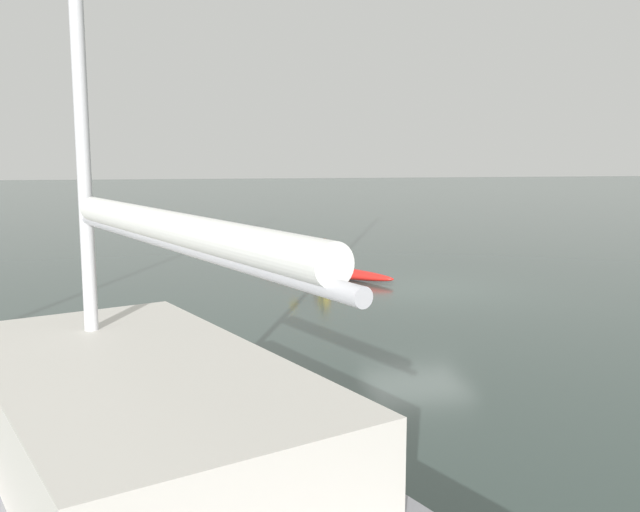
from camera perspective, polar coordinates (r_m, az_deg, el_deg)
ground_plane at (r=17.11m, az=8.04°, el=-2.63°), size 160.00×160.00×0.00m
kayak at (r=18.64m, az=0.13°, el=-1.17°), size 3.39×3.83×0.30m
kayaker at (r=18.52m, az=0.31°, el=0.19°), size 1.89×1.63×0.72m
sailboat_behind_kayak at (r=6.19m, az=-16.07°, el=-16.18°), size 5.76×9.64×10.80m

